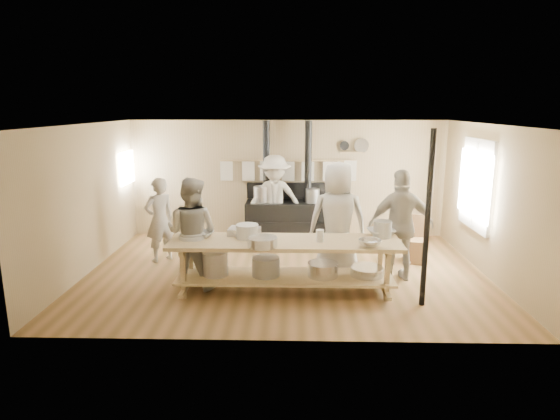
{
  "coord_description": "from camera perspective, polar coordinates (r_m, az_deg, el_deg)",
  "views": [
    {
      "loc": [
        0.11,
        -7.9,
        2.9
      ],
      "look_at": [
        -0.11,
        0.2,
        1.09
      ],
      "focal_mm": 30.0,
      "sensor_mm": 36.0,
      "label": 1
    }
  ],
  "objects": [
    {
      "name": "bucket_galv",
      "position": [
        7.62,
        12.38,
        -2.29
      ],
      "size": [
        0.31,
        0.31,
        0.27
      ],
      "primitive_type": "cylinder",
      "rotation": [
        0.0,
        0.0,
        0.09
      ],
      "color": "gray",
      "rests_on": "prep_table"
    },
    {
      "name": "cook_by_window",
      "position": [
        10.05,
        -0.65,
        1.35
      ],
      "size": [
        1.24,
        0.73,
        1.89
      ],
      "primitive_type": "imported",
      "rotation": [
        0.0,
        0.0,
        0.03
      ],
      "color": "#B7B0A2",
      "rests_on": "ground"
    },
    {
      "name": "towel_rail",
      "position": [
        10.39,
        0.91,
        5.15
      ],
      "size": [
        3.0,
        0.04,
        0.47
      ],
      "color": "tan",
      "rests_on": "ground"
    },
    {
      "name": "pitcher",
      "position": [
        7.23,
        4.89,
        -3.16
      ],
      "size": [
        0.15,
        0.15,
        0.19
      ],
      "primitive_type": "cylinder",
      "rotation": [
        0.0,
        0.0,
        0.26
      ],
      "color": "white",
      "rests_on": "prep_table"
    },
    {
      "name": "cook_right",
      "position": [
        8.07,
        14.51,
        -1.86
      ],
      "size": [
        1.13,
        0.53,
        1.89
      ],
      "primitive_type": "imported",
      "rotation": [
        0.0,
        0.0,
        3.21
      ],
      "color": "#B7B0A2",
      "rests_on": "ground"
    },
    {
      "name": "back_wall_shelf",
      "position": [
        10.46,
        9.04,
        7.5
      ],
      "size": [
        0.63,
        0.14,
        0.32
      ],
      "color": "tan",
      "rests_on": "ground"
    },
    {
      "name": "bowl_steel_b",
      "position": [
        7.11,
        10.88,
        -3.97
      ],
      "size": [
        0.46,
        0.46,
        0.11
      ],
      "primitive_type": "imported",
      "rotation": [
        0.0,
        0.0,
        3.65
      ],
      "color": "silver",
      "rests_on": "prep_table"
    },
    {
      "name": "window_right",
      "position": [
        9.25,
        22.84,
        2.88
      ],
      "size": [
        0.09,
        1.5,
        1.65
      ],
      "color": "beige",
      "rests_on": "ground"
    },
    {
      "name": "cook_center",
      "position": [
        7.97,
        7.03,
        -1.28
      ],
      "size": [
        1.0,
        0.67,
        2.01
      ],
      "primitive_type": "imported",
      "rotation": [
        0.0,
        0.0,
        3.11
      ],
      "color": "#B7B0A2",
      "rests_on": "ground"
    },
    {
      "name": "stove",
      "position": [
        10.3,
        0.84,
        -0.78
      ],
      "size": [
        1.9,
        0.75,
        2.6
      ],
      "color": "black",
      "rests_on": "ground"
    },
    {
      "name": "prep_table",
      "position": [
        7.4,
        0.53,
        -6.18
      ],
      "size": [
        3.6,
        0.9,
        0.85
      ],
      "color": "tan",
      "rests_on": "ground"
    },
    {
      "name": "roasting_pan",
      "position": [
        7.63,
        -4.37,
        -2.61
      ],
      "size": [
        0.53,
        0.39,
        0.11
      ],
      "primitive_type": "cube",
      "rotation": [
        0.0,
        0.0,
        -0.12
      ],
      "color": "#B2B2B7",
      "rests_on": "prep_table"
    },
    {
      "name": "deep_bowl_enamel",
      "position": [
        7.41,
        -4.01,
        -2.61
      ],
      "size": [
        0.45,
        0.45,
        0.22
      ],
      "primitive_type": "cylinder",
      "rotation": [
        0.0,
        0.0,
        0.34
      ],
      "color": "white",
      "rests_on": "prep_table"
    },
    {
      "name": "bowl_steel_a",
      "position": [
        7.65,
        -5.01,
        -2.58
      ],
      "size": [
        0.47,
        0.47,
        0.11
      ],
      "primitive_type": "imported",
      "rotation": [
        0.0,
        0.0,
        1.14
      ],
      "color": "silver",
      "rests_on": "prep_table"
    },
    {
      "name": "bowl_white_a",
      "position": [
        7.59,
        -9.45,
        -2.92
      ],
      "size": [
        0.43,
        0.43,
        0.09
      ],
      "primitive_type": "imported",
      "rotation": [
        0.0,
        0.0,
        -0.24
      ],
      "color": "white",
      "rests_on": "prep_table"
    },
    {
      "name": "room_shell",
      "position": [
        8.01,
        0.72,
        3.4
      ],
      "size": [
        7.0,
        7.0,
        7.0
      ],
      "color": "tan",
      "rests_on": "ground"
    },
    {
      "name": "cook_left",
      "position": [
        7.65,
        -10.69,
        -2.77
      ],
      "size": [
        1.03,
        0.89,
        1.8
      ],
      "primitive_type": "imported",
      "rotation": [
        0.0,
        0.0,
        2.88
      ],
      "color": "#B7B0A2",
      "rests_on": "ground"
    },
    {
      "name": "left_opening",
      "position": [
        10.6,
        -18.17,
        4.91
      ],
      "size": [
        0.0,
        0.9,
        0.9
      ],
      "color": "white",
      "rests_on": "ground"
    },
    {
      "name": "ground",
      "position": [
        8.42,
        0.69,
        -7.57
      ],
      "size": [
        7.0,
        7.0,
        0.0
      ],
      "primitive_type": "plane",
      "color": "brown",
      "rests_on": "ground"
    },
    {
      "name": "bowl_white_b",
      "position": [
        7.73,
        12.22,
        -2.67
      ],
      "size": [
        0.53,
        0.53,
        0.11
      ],
      "primitive_type": "imported",
      "rotation": [
        0.0,
        0.0,
        1.84
      ],
      "color": "white",
      "rests_on": "prep_table"
    },
    {
      "name": "support_post",
      "position": [
        7.02,
        17.53,
        -1.18
      ],
      "size": [
        0.08,
        0.08,
        2.6
      ],
      "primitive_type": "cylinder",
      "color": "black",
      "rests_on": "ground"
    },
    {
      "name": "mixing_bowl_large",
      "position": [
        6.97,
        -2.16,
        -3.91
      ],
      "size": [
        0.48,
        0.48,
        0.14
      ],
      "primitive_type": "cylinder",
      "rotation": [
        0.0,
        0.0,
        0.07
      ],
      "color": "silver",
      "rests_on": "prep_table"
    },
    {
      "name": "cook_far_left",
      "position": [
        9.09,
        -14.47,
        -1.16
      ],
      "size": [
        0.69,
        0.68,
        1.61
      ],
      "primitive_type": "imported",
      "rotation": [
        0.0,
        0.0,
        3.87
      ],
      "color": "#B7B0A2",
      "rests_on": "ground"
    },
    {
      "name": "chair",
      "position": [
        9.25,
        16.22,
        -4.51
      ],
      "size": [
        0.49,
        0.49,
        0.88
      ],
      "rotation": [
        0.0,
        0.0,
        -0.23
      ],
      "color": "brown",
      "rests_on": "ground"
    }
  ]
}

